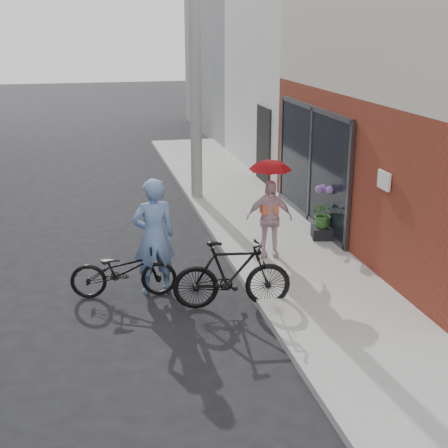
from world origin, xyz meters
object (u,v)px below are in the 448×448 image
object	(u,v)px
kimono_woman	(269,218)
planter	(323,232)
bike_right	(232,275)
utility_pole	(195,58)
bike_left	(124,271)
officer	(154,237)

from	to	relation	value
kimono_woman	planter	bearing A→B (deg)	37.46
bike_right	kimono_woman	size ratio (longest dim) A/B	1.28
utility_pole	planter	distance (m)	5.28
bike_left	kimono_woman	bearing A→B (deg)	-63.93
kimono_woman	planter	xyz separation A→B (m)	(1.36, 0.70, -0.61)
bike_left	kimono_woman	size ratio (longest dim) A/B	1.19
utility_pole	bike_right	xyz separation A→B (m)	(-0.60, -6.19, -2.94)
bike_right	kimono_woman	distance (m)	2.14
bike_left	bike_right	size ratio (longest dim) A/B	0.93
bike_left	kimono_woman	world-z (taller)	kimono_woman
bike_right	planter	bearing A→B (deg)	-37.85
bike_left	planter	xyz separation A→B (m)	(4.12, 1.69, -0.22)
utility_pole	bike_right	bearing A→B (deg)	-95.53
bike_left	officer	bearing A→B (deg)	-76.16
bike_right	planter	xyz separation A→B (m)	(2.50, 2.49, -0.32)
utility_pole	bike_right	world-z (taller)	utility_pole
kimono_woman	officer	bearing A→B (deg)	-147.56
planter	bike_left	bearing A→B (deg)	-157.71
officer	bike_right	world-z (taller)	officer
bike_left	utility_pole	bearing A→B (deg)	-16.00
bike_right	kimono_woman	bearing A→B (deg)	-25.26
bike_right	officer	bearing A→B (deg)	58.81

